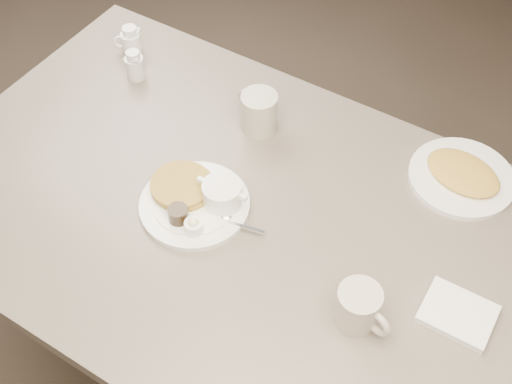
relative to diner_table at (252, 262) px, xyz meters
The scene contains 8 objects.
diner_table is the anchor object (origin of this frame).
main_plate 0.23m from the diner_table, 165.90° to the right, with size 0.30×0.26×0.07m.
coffee_mug_near 0.38m from the diner_table, 18.13° to the right, with size 0.13×0.10×0.09m.
napkin 0.50m from the diner_table, ahead, with size 0.14×0.11×0.02m.
coffee_mug_far 0.36m from the diner_table, 118.58° to the left, with size 0.13×0.11×0.10m.
creamer_left 0.68m from the diner_table, 151.63° to the left, with size 0.07×0.06×0.08m.
creamer_right 0.59m from the diner_table, 154.80° to the left, with size 0.06×0.06×0.08m.
hash_plate 0.52m from the diner_table, 45.02° to the left, with size 0.28×0.28×0.04m.
Camera 1 is at (0.47, -0.73, 1.89)m, focal length 46.67 mm.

